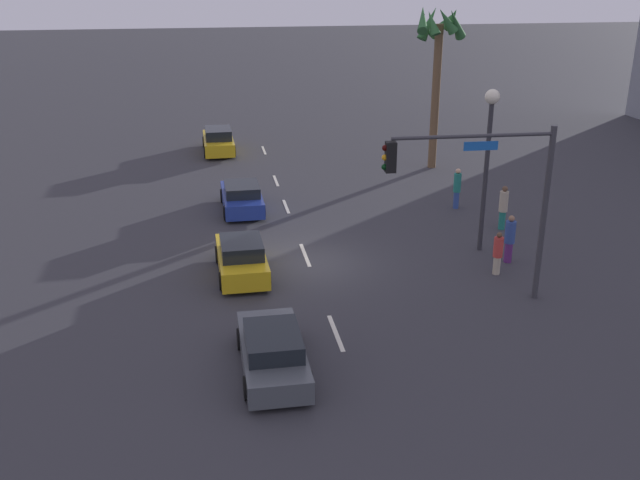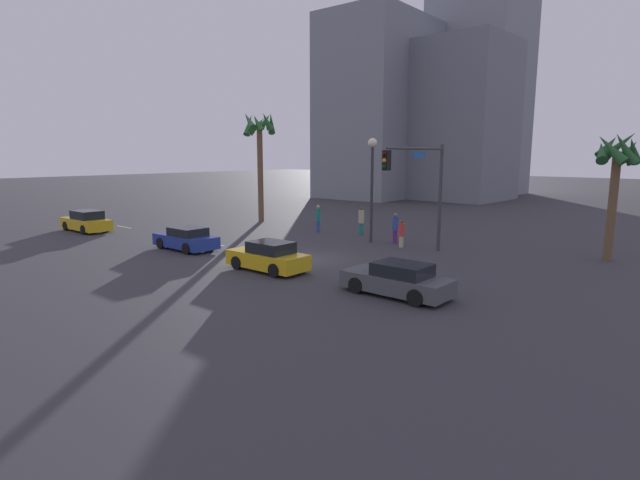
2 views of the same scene
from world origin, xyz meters
The scene contains 17 objects.
ground_plane centered at (0.00, 0.00, 0.00)m, with size 220.00×220.00×0.00m, color #333338.
lane_stripe_0 centered at (-18.00, 0.00, 0.01)m, with size 2.11×0.14×0.01m, color silver.
lane_stripe_1 centered at (-11.32, 0.00, 0.01)m, with size 2.02×0.14×0.01m, color silver.
lane_stripe_2 centered at (-6.96, 0.00, 0.01)m, with size 2.05×0.14×0.01m, color silver.
lane_stripe_3 centered at (-0.86, 0.00, 0.01)m, with size 2.37×0.14×0.01m, color silver.
lane_stripe_4 centered at (5.58, 0.00, 0.01)m, with size 2.35×0.14×0.01m, color silver.
car_0 centered at (7.44, -2.14, 0.61)m, with size 4.30×1.82×1.30m.
car_1 centered at (0.58, -2.55, 0.64)m, with size 4.09×1.85×1.40m.
car_2 centered at (-18.08, -2.72, 0.68)m, with size 4.54×1.89×1.48m.
car_3 centered at (-6.82, -2.05, 0.61)m, with size 4.16×1.90×1.30m.
traffic_signal centered at (4.17, 5.23, 4.07)m, with size 0.42×5.58×5.94m.
streetlamp centered at (-0.29, 6.95, 4.43)m, with size 0.56×0.56×6.36m.
pedestrian_0 centered at (2.10, 6.66, 0.85)m, with size 0.49×0.49×1.63m.
pedestrian_1 centered at (1.10, 7.54, 0.98)m, with size 0.55×0.55×1.87m.
pedestrian_2 centered at (-2.39, 8.76, 1.02)m, with size 0.53×0.53×1.93m.
pedestrian_3 centered at (-5.42, 7.79, 1.02)m, with size 0.47×0.47×1.91m.
palm_tree_1 centered at (-12.62, 8.93, 6.63)m, with size 2.84×2.81×8.76m.
Camera 1 is at (24.86, -3.75, 10.65)m, focal length 40.30 mm.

